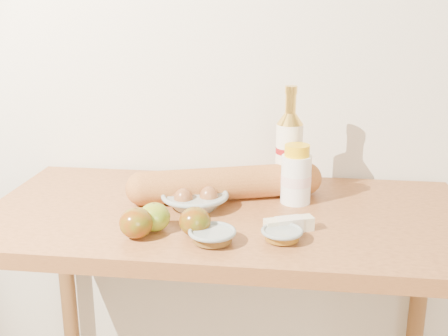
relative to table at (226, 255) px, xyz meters
The scene contains 12 objects.
back_wall 0.62m from the table, 90.00° to the left, with size 3.50×0.02×2.60m, color beige.
table is the anchor object (origin of this frame).
bourbon_bottle 0.32m from the table, 45.06° to the left, with size 0.08×0.08×0.29m.
cream_bottle 0.27m from the table, 25.17° to the left, with size 0.08×0.08×0.15m.
egg_bowl 0.17m from the table, behind, with size 0.22×0.22×0.06m.
baguette 0.19m from the table, 96.24° to the left, with size 0.52×0.25×0.09m.
apple_yellowgreen 0.26m from the table, 134.84° to the right, with size 0.07×0.07×0.07m.
apple_redgreen_front 0.30m from the table, 133.02° to the right, with size 0.08×0.08×0.07m.
apple_redgreen_right 0.23m from the table, 106.94° to the right, with size 0.08×0.08×0.07m.
sugar_bowl 0.24m from the table, 91.30° to the right, with size 0.13×0.13×0.03m.
syrup_bowl 0.26m from the table, 48.11° to the right, with size 0.11×0.11×0.03m.
butter_stick 0.24m from the table, 34.51° to the right, with size 0.12×0.07×0.03m.
Camera 1 is at (0.17, -0.12, 1.42)m, focal length 45.00 mm.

